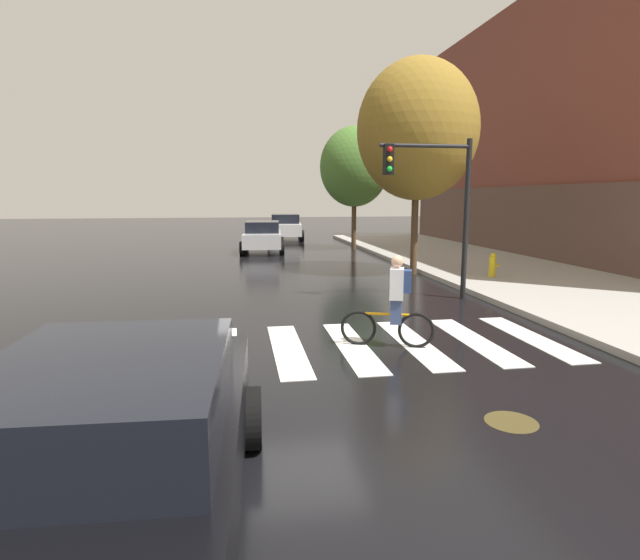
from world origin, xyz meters
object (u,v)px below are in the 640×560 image
(sedan_near, at_px, (117,450))
(fire_hydrant, at_px, (492,265))
(sedan_mid, at_px, (263,236))
(traffic_light_near, at_px, (437,191))
(street_tree_mid, at_px, (354,167))
(cyclist, at_px, (394,302))
(sedan_far, at_px, (285,226))
(manhole_cover, at_px, (511,422))
(street_tree_near, at_px, (417,130))

(sedan_near, bearing_deg, fire_hydrant, 51.32)
(sedan_mid, bearing_deg, traffic_light_near, -72.74)
(sedan_mid, bearing_deg, street_tree_mid, 6.22)
(traffic_light_near, distance_m, fire_hydrant, 4.58)
(sedan_near, bearing_deg, street_tree_mid, 72.46)
(cyclist, bearing_deg, sedan_far, 89.32)
(sedan_mid, xyz_separation_m, traffic_light_near, (3.90, -12.56, 2.07))
(traffic_light_near, bearing_deg, sedan_far, 96.03)
(manhole_cover, bearing_deg, sedan_near, -159.29)
(fire_hydrant, bearing_deg, street_tree_near, 135.99)
(sedan_far, bearing_deg, fire_hydrant, -73.51)
(traffic_light_near, relative_size, street_tree_near, 0.57)
(sedan_far, relative_size, street_tree_near, 0.67)
(sedan_mid, distance_m, street_tree_near, 10.36)
(fire_hydrant, bearing_deg, traffic_light_near, -139.92)
(fire_hydrant, relative_size, street_tree_mid, 0.12)
(manhole_cover, bearing_deg, traffic_light_near, 75.33)
(sedan_mid, relative_size, traffic_light_near, 1.09)
(traffic_light_near, relative_size, fire_hydrant, 5.38)
(manhole_cover, xyz_separation_m, fire_hydrant, (4.91, 9.79, 0.53))
(traffic_light_near, xyz_separation_m, street_tree_near, (1.02, 4.46, 2.11))
(fire_hydrant, height_order, street_tree_near, street_tree_near)
(traffic_light_near, height_order, street_tree_mid, street_tree_mid)
(manhole_cover, height_order, fire_hydrant, fire_hydrant)
(manhole_cover, xyz_separation_m, cyclist, (-0.47, 3.25, 0.84))
(street_tree_near, distance_m, street_tree_mid, 8.65)
(cyclist, bearing_deg, street_tree_near, 68.16)
(manhole_cover, bearing_deg, sedan_far, 90.41)
(cyclist, xyz_separation_m, fire_hydrant, (5.38, 6.53, -0.31))
(manhole_cover, height_order, sedan_far, sedan_far)
(cyclist, height_order, street_tree_mid, street_tree_mid)
(sedan_mid, xyz_separation_m, cyclist, (1.53, -16.56, 0.05))
(manhole_cover, height_order, street_tree_mid, street_tree_mid)
(sedan_near, relative_size, sedan_mid, 1.03)
(manhole_cover, relative_size, sedan_near, 0.14)
(fire_hydrant, relative_size, street_tree_near, 0.11)
(sedan_near, relative_size, cyclist, 2.77)
(traffic_light_near, height_order, street_tree_near, street_tree_near)
(cyclist, relative_size, street_tree_near, 0.23)
(cyclist, bearing_deg, fire_hydrant, 50.51)
(fire_hydrant, bearing_deg, sedan_mid, 124.60)
(street_tree_near, bearing_deg, cyclist, -111.84)
(cyclist, xyz_separation_m, traffic_light_near, (2.37, 4.00, 2.02))
(street_tree_mid, bearing_deg, sedan_far, 113.62)
(sedan_mid, distance_m, fire_hydrant, 12.18)
(street_tree_mid, bearing_deg, cyclist, -100.64)
(sedan_mid, height_order, traffic_light_near, traffic_light_near)
(sedan_near, relative_size, street_tree_near, 0.64)
(sedan_mid, relative_size, street_tree_mid, 0.73)
(manhole_cover, bearing_deg, cyclist, 98.29)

